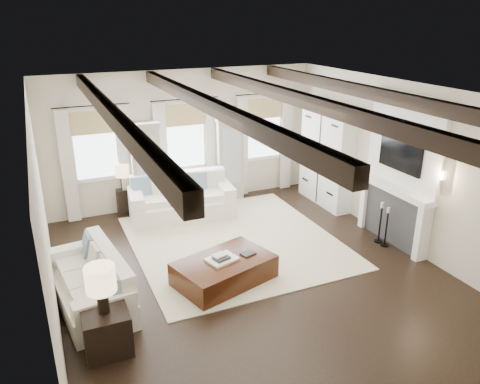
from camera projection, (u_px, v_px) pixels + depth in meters
name	position (u px, v px, depth m)	size (l,w,h in m)	color
ground	(251.00, 273.00, 8.39)	(7.50, 7.50, 0.00)	black
room_shell	(268.00, 154.00, 8.76)	(6.54, 7.54, 3.22)	beige
area_rug	(234.00, 241.00, 9.53)	(3.94, 4.19, 0.02)	beige
sofa_back	(181.00, 200.00, 10.60)	(2.39, 1.28, 0.98)	white
sofa_left	(93.00, 284.00, 7.39)	(1.19, 2.17, 0.89)	white
ottoman	(224.00, 271.00, 8.05)	(1.63, 1.02, 0.43)	black
tray	(222.00, 259.00, 7.95)	(0.50, 0.38, 0.04)	white
book_lower	(221.00, 258.00, 7.90)	(0.26, 0.20, 0.04)	#262628
book_upper	(219.00, 255.00, 7.92)	(0.22, 0.17, 0.03)	beige
book_loose	(248.00, 254.00, 8.14)	(0.24, 0.18, 0.03)	#262628
side_table_front	(107.00, 331.00, 6.37)	(0.61, 0.61, 0.61)	black
lamp_front	(101.00, 282.00, 6.09)	(0.40, 0.40, 0.69)	black
side_table_back	(125.00, 200.00, 10.88)	(0.40, 0.40, 0.59)	black
lamp_back	(123.00, 171.00, 10.63)	(0.36, 0.36, 0.61)	black
candlestick_near	(386.00, 230.00, 9.26)	(0.17, 0.17, 0.83)	black
candlestick_far	(380.00, 226.00, 9.42)	(0.17, 0.17, 0.86)	black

